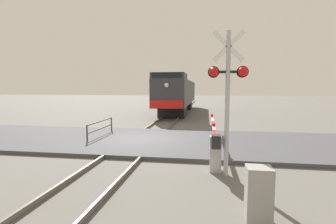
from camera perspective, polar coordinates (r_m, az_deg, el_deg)
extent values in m
plane|color=#605E59|center=(12.51, -5.84, -6.88)|extent=(160.00, 160.00, 0.00)
cube|color=#59544C|center=(12.69, -9.00, -6.40)|extent=(0.08, 80.00, 0.15)
cube|color=#59544C|center=(12.33, -2.60, -6.68)|extent=(0.08, 80.00, 0.15)
cube|color=#47474C|center=(12.49, -5.85, -6.54)|extent=(36.00, 6.25, 0.15)
cube|color=black|center=(23.34, 1.15, 0.21)|extent=(2.38, 3.20, 1.05)
cube|color=black|center=(32.36, 3.33, 1.68)|extent=(2.38, 3.20, 1.05)
cube|color=#333338|center=(27.76, 2.43, 4.63)|extent=(2.80, 16.56, 2.41)
cube|color=#333338|center=(21.22, 0.41, 8.27)|extent=(2.74, 3.32, 0.48)
cube|color=black|center=(19.55, -0.33, 8.50)|extent=(2.38, 0.06, 0.38)
cube|color=red|center=(19.56, -0.33, 1.76)|extent=(2.66, 0.08, 0.64)
sphere|color=#F2EACC|center=(19.51, -0.34, 6.21)|extent=(0.36, 0.36, 0.36)
cylinder|color=#ADADB2|center=(7.65, 13.48, 1.63)|extent=(0.14, 0.14, 4.36)
cube|color=white|center=(7.74, 13.78, 14.52)|extent=(0.95, 0.04, 0.95)
cube|color=white|center=(7.74, 13.78, 14.52)|extent=(0.95, 0.04, 0.95)
cube|color=black|center=(7.65, 13.65, 8.97)|extent=(1.04, 0.08, 0.08)
sphere|color=red|center=(7.53, 10.49, 9.09)|extent=(0.28, 0.28, 0.28)
sphere|color=red|center=(7.60, 16.91, 8.92)|extent=(0.28, 0.28, 0.28)
cylinder|color=black|center=(7.65, 10.46, 9.04)|extent=(0.34, 0.14, 0.34)
cylinder|color=black|center=(7.72, 16.78, 8.86)|extent=(0.34, 0.14, 0.34)
cube|color=silver|center=(8.21, 10.87, -9.43)|extent=(0.36, 0.36, 1.15)
cube|color=black|center=(7.76, 11.02, -6.70)|extent=(0.28, 0.36, 0.40)
cube|color=red|center=(8.92, 10.74, -5.10)|extent=(0.10, 1.27, 0.14)
cube|color=white|center=(10.17, 10.51, -3.80)|extent=(0.10, 1.27, 0.14)
cube|color=red|center=(11.42, 10.34, -2.77)|extent=(0.10, 1.27, 0.14)
cube|color=white|center=(12.68, 10.20, -1.96)|extent=(0.10, 1.27, 0.14)
cube|color=red|center=(13.94, 10.08, -1.28)|extent=(0.10, 1.27, 0.14)
sphere|color=red|center=(10.26, 10.51, -2.92)|extent=(0.14, 0.14, 0.14)
sphere|color=red|center=(13.85, 10.10, -0.74)|extent=(0.14, 0.14, 0.14)
cube|color=#999993|center=(5.47, 20.15, -17.52)|extent=(0.49, 0.44, 1.14)
cylinder|color=#4C4742|center=(12.42, -18.14, -4.98)|extent=(0.08, 0.08, 0.95)
cylinder|color=#4C4742|center=(15.17, -12.90, -2.98)|extent=(0.08, 0.08, 0.95)
cylinder|color=#4C4742|center=(13.71, -15.30, -2.09)|extent=(0.06, 3.05, 0.06)
cylinder|color=#4C4742|center=(13.77, -15.26, -3.69)|extent=(0.06, 3.05, 0.06)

